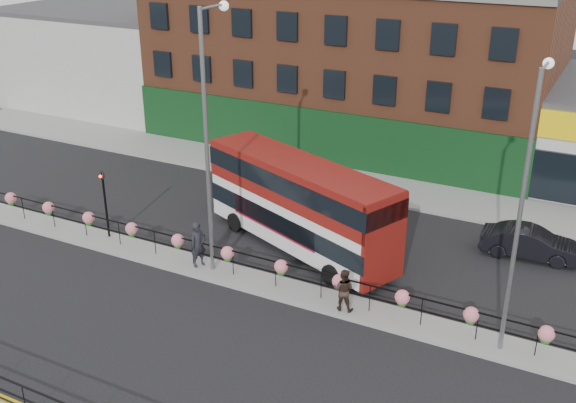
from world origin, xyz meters
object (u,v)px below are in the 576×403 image
at_px(pedestrian_a, 198,245).
at_px(pedestrian_b, 343,290).
at_px(lamp_column_west, 209,121).
at_px(lamp_column_east, 524,191).
at_px(car, 530,243).
at_px(double_decker_bus, 300,197).

xyz_separation_m(pedestrian_a, pedestrian_b, (6.77, -0.35, -0.14)).
bearing_deg(pedestrian_b, pedestrian_a, -11.67).
distance_m(lamp_column_west, lamp_column_east, 11.92).
height_order(car, lamp_column_west, lamp_column_west).
height_order(double_decker_bus, car, double_decker_bus).
bearing_deg(pedestrian_a, double_decker_bus, -16.83).
xyz_separation_m(pedestrian_b, lamp_column_east, (5.79, 0.48, 4.93)).
relative_size(pedestrian_a, lamp_column_west, 0.18).
bearing_deg(car, lamp_column_west, 117.60).
distance_m(car, lamp_column_east, 9.09).
bearing_deg(pedestrian_a, car, -35.89).
height_order(lamp_column_west, lamp_column_east, lamp_column_west).
relative_size(double_decker_bus, pedestrian_b, 6.13).
bearing_deg(lamp_column_east, pedestrian_a, -179.42).
bearing_deg(car, pedestrian_b, 140.73).
bearing_deg(pedestrian_a, lamp_column_east, -66.90).
relative_size(pedestrian_b, lamp_column_west, 0.16).
bearing_deg(car, pedestrian_a, 117.19).
bearing_deg(lamp_column_west, pedestrian_b, -6.02).
distance_m(pedestrian_b, lamp_column_west, 8.26).
xyz_separation_m(pedestrian_b, lamp_column_west, (-6.11, 0.64, 5.53)).
xyz_separation_m(pedestrian_a, lamp_column_west, (0.66, 0.29, 5.39)).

